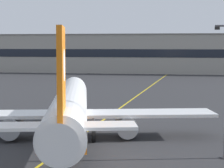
# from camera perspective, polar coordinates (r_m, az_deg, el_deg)

# --- Properties ---
(ground_plane) EXTENTS (400.00, 400.00, 0.00)m
(ground_plane) POSITION_cam_1_polar(r_m,az_deg,el_deg) (39.15, -8.03, -10.36)
(ground_plane) COLOR #2D2D30
(taxiway_centreline) EXTENTS (6.18, 179.91, 0.01)m
(taxiway_centreline) POSITION_cam_1_polar(r_m,az_deg,el_deg) (67.71, -0.08, -3.79)
(taxiway_centreline) COLOR yellow
(taxiway_centreline) RESTS_ON ground
(airliner_foreground) EXTENTS (32.24, 41.02, 11.65)m
(airliner_foreground) POSITION_cam_1_polar(r_m,az_deg,el_deg) (49.95, -5.34, -3.04)
(airliner_foreground) COLOR white
(airliner_foreground) RESTS_ON ground
(terminal_building) EXTENTS (117.84, 12.40, 13.98)m
(terminal_building) POSITION_cam_1_polar(r_m,az_deg,el_deg) (164.11, 3.99, 3.81)
(terminal_building) COLOR #9E998E
(terminal_building) RESTS_ON ground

